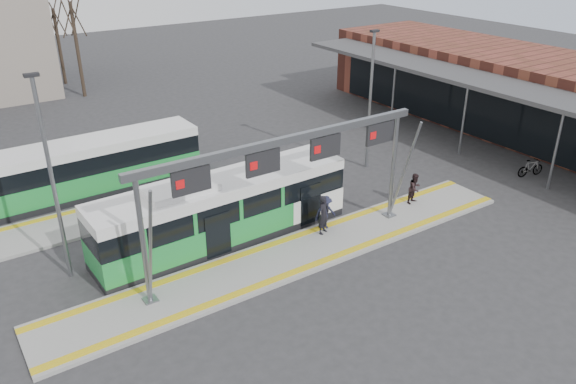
# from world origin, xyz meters

# --- Properties ---
(ground) EXTENTS (120.00, 120.00, 0.00)m
(ground) POSITION_xyz_m (0.00, 0.00, 0.00)
(ground) COLOR #2D2D30
(ground) RESTS_ON ground
(platform_main) EXTENTS (22.00, 3.00, 0.15)m
(platform_main) POSITION_xyz_m (0.00, 0.00, 0.07)
(platform_main) COLOR gray
(platform_main) RESTS_ON ground
(platform_second) EXTENTS (20.00, 3.00, 0.15)m
(platform_second) POSITION_xyz_m (-4.00, 8.00, 0.07)
(platform_second) COLOR gray
(platform_second) RESTS_ON ground
(tactile_main) EXTENTS (22.00, 2.65, 0.02)m
(tactile_main) POSITION_xyz_m (0.00, 0.00, 0.16)
(tactile_main) COLOR yellow
(tactile_main) RESTS_ON platform_main
(tactile_second) EXTENTS (20.00, 0.35, 0.02)m
(tactile_second) POSITION_xyz_m (-4.00, 9.15, 0.16)
(tactile_second) COLOR yellow
(tactile_second) RESTS_ON platform_second
(gantry) EXTENTS (13.00, 1.68, 5.20)m
(gantry) POSITION_xyz_m (-0.35, 0.25, 4.30)
(gantry) COLOR slate
(gantry) RESTS_ON platform_main
(station_building) EXTENTS (11.50, 32.00, 5.00)m
(station_building) POSITION_xyz_m (21.83, 4.00, 2.53)
(station_building) COLOR brown
(station_building) RESTS_ON ground
(hero_bus) EXTENTS (11.70, 2.81, 3.20)m
(hero_bus) POSITION_xyz_m (-2.01, 2.92, 1.46)
(hero_bus) COLOR black
(hero_bus) RESTS_ON ground
(bg_bus_green) EXTENTS (11.25, 2.54, 2.80)m
(bg_bus_green) POSITION_xyz_m (-5.27, 11.21, 1.38)
(bg_bus_green) COLOR black
(bg_bus_green) RESTS_ON ground
(passenger_a) EXTENTS (0.79, 0.67, 1.83)m
(passenger_a) POSITION_xyz_m (1.87, 0.75, 1.06)
(passenger_a) COLOR black
(passenger_a) RESTS_ON platform_main
(passenger_b) EXTENTS (0.85, 0.72, 1.55)m
(passenger_b) POSITION_xyz_m (7.48, 0.65, 0.92)
(passenger_b) COLOR black
(passenger_b) RESTS_ON platform_main
(passenger_c) EXTENTS (1.10, 0.70, 1.62)m
(passenger_c) POSITION_xyz_m (2.18, 1.03, 0.96)
(passenger_c) COLOR #1D1F35
(passenger_c) RESTS_ON platform_main
(bicycle_d) EXTENTS (1.73, 0.88, 1.00)m
(bicycle_d) POSITION_xyz_m (15.46, -0.44, 0.50)
(bicycle_d) COLOR gray
(bicycle_d) RESTS_ON ground
(tree_left) EXTENTS (1.40, 1.40, 8.40)m
(tree_left) POSITION_xyz_m (-0.49, 29.79, 6.37)
(tree_left) COLOR #382B21
(tree_left) RESTS_ON ground
(tree_mid) EXTENTS (1.40, 1.40, 7.22)m
(tree_mid) POSITION_xyz_m (-0.73, 34.86, 5.47)
(tree_mid) COLOR #382B21
(tree_mid) RESTS_ON ground
(lamp_west) EXTENTS (0.50, 0.25, 8.18)m
(lamp_west) POSITION_xyz_m (-8.46, 3.82, 4.34)
(lamp_west) COLOR slate
(lamp_west) RESTS_ON ground
(lamp_east) EXTENTS (0.50, 0.25, 7.75)m
(lamp_east) POSITION_xyz_m (8.77, 5.69, 4.12)
(lamp_east) COLOR slate
(lamp_east) RESTS_ON ground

